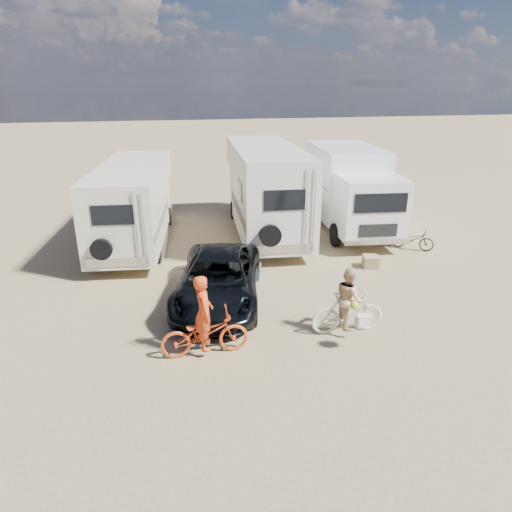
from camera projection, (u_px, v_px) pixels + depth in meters
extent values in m
plane|color=tan|center=(323.00, 318.00, 11.93)|extent=(140.00, 140.00, 0.00)
imported|color=black|center=(219.00, 279.00, 12.64)|extent=(3.41, 5.33, 1.37)
imported|color=#C84817|center=(205.00, 334.00, 10.19)|extent=(2.02, 0.73, 1.06)
imported|color=beige|center=(348.00, 312.00, 11.10)|extent=(1.88, 0.59, 1.12)
imported|color=red|center=(204.00, 320.00, 10.06)|extent=(0.44, 0.66, 1.79)
imported|color=#D8B685|center=(348.00, 304.00, 11.02)|extent=(0.62, 0.78, 1.56)
imported|color=#272927|center=(412.00, 239.00, 16.76)|extent=(1.57, 1.39, 0.82)
cube|color=#214D88|center=(251.00, 271.00, 14.31)|extent=(0.74, 0.64, 0.49)
cube|color=#998854|center=(371.00, 262.00, 15.19)|extent=(0.60, 0.60, 0.40)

